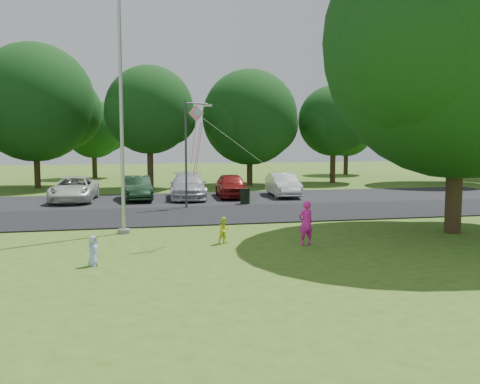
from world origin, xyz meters
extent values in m
plane|color=#3D661A|center=(0.00, 0.00, 0.00)|extent=(120.00, 120.00, 0.00)
cube|color=black|center=(0.00, 9.00, 0.03)|extent=(60.00, 6.00, 0.06)
cube|color=black|center=(0.00, 15.50, 0.03)|extent=(42.00, 7.00, 0.06)
cylinder|color=#B7BABF|center=(-3.50, 5.00, 5.00)|extent=(0.14, 0.14, 10.00)
cylinder|color=gray|center=(-3.50, 5.00, 0.08)|extent=(0.50, 0.50, 0.16)
cylinder|color=#3F3F44|center=(-0.32, 11.59, 2.77)|extent=(0.11, 0.11, 5.54)
cylinder|color=#3F3F44|center=(0.28, 11.82, 5.40)|extent=(1.24, 0.52, 0.08)
cube|color=silver|center=(0.89, 12.04, 5.33)|extent=(0.46, 0.33, 0.13)
cylinder|color=black|center=(3.00, 12.51, 0.42)|extent=(0.52, 0.52, 0.84)
cylinder|color=black|center=(3.00, 12.51, 0.86)|extent=(0.56, 0.56, 0.05)
cylinder|color=#332316|center=(8.92, 2.41, 1.82)|extent=(0.62, 0.62, 3.64)
sphere|color=black|center=(8.92, 2.41, 7.22)|extent=(10.24, 10.24, 10.24)
sphere|color=black|center=(6.87, 1.13, 6.71)|extent=(6.14, 6.14, 6.14)
sphere|color=black|center=(6.62, 1.41, 6.24)|extent=(5.32, 5.32, 5.32)
cylinder|color=#332316|center=(-9.60, 25.24, 1.60)|extent=(0.44, 0.44, 3.19)
sphere|color=black|center=(-9.60, 25.24, 6.17)|extent=(8.50, 8.50, 8.50)
sphere|color=black|center=(-7.68, 26.09, 5.53)|extent=(5.53, 5.53, 5.53)
sphere|color=black|center=(-11.30, 24.17, 5.74)|extent=(5.10, 5.10, 5.10)
cylinder|color=#332316|center=(-1.58, 22.90, 1.71)|extent=(0.44, 0.44, 3.43)
sphere|color=black|center=(-1.58, 22.90, 5.62)|extent=(6.27, 6.27, 6.27)
sphere|color=black|center=(-0.17, 23.53, 5.15)|extent=(4.07, 4.07, 4.07)
sphere|color=black|center=(-2.84, 22.12, 5.31)|extent=(3.76, 3.76, 3.76)
cylinder|color=#332316|center=(6.03, 24.17, 1.33)|extent=(0.44, 0.44, 2.66)
sphere|color=black|center=(6.03, 24.17, 5.20)|extent=(7.27, 7.27, 7.27)
sphere|color=black|center=(7.66, 24.89, 4.66)|extent=(4.72, 4.72, 4.72)
sphere|color=black|center=(4.57, 23.26, 4.84)|extent=(4.36, 4.36, 4.36)
cylinder|color=#332316|center=(13.12, 24.89, 1.51)|extent=(0.44, 0.44, 3.02)
sphere|color=black|center=(13.12, 24.89, 5.00)|extent=(5.67, 5.67, 5.67)
sphere|color=black|center=(14.39, 25.46, 4.58)|extent=(3.68, 3.68, 3.68)
sphere|color=black|center=(11.98, 24.18, 4.72)|extent=(3.40, 3.40, 3.40)
cylinder|color=#332316|center=(21.92, 22.25, 1.71)|extent=(0.44, 0.44, 3.42)
sphere|color=black|center=(21.92, 22.25, 6.49)|extent=(8.77, 8.77, 8.77)
sphere|color=black|center=(23.89, 23.13, 5.84)|extent=(5.70, 5.70, 5.70)
sphere|color=black|center=(20.17, 21.15, 6.06)|extent=(5.26, 5.26, 5.26)
cylinder|color=#332316|center=(-6.00, 34.00, 1.30)|extent=(0.44, 0.44, 2.60)
sphere|color=black|center=(-6.00, 34.00, 4.42)|extent=(5.20, 5.20, 5.20)
sphere|color=black|center=(-4.83, 34.52, 4.03)|extent=(3.38, 3.38, 3.38)
sphere|color=black|center=(-7.04, 33.35, 4.16)|extent=(3.12, 3.12, 3.12)
cylinder|color=#332316|center=(18.00, 33.50, 1.30)|extent=(0.44, 0.44, 2.60)
sphere|color=black|center=(18.00, 33.50, 4.42)|extent=(5.20, 5.20, 5.20)
sphere|color=black|center=(19.17, 34.02, 4.03)|extent=(3.38, 3.38, 3.38)
sphere|color=black|center=(16.96, 32.85, 4.16)|extent=(3.12, 3.12, 3.12)
imported|color=silver|center=(-6.23, 15.69, 0.76)|extent=(2.64, 5.17, 1.40)
imported|color=black|center=(-2.71, 15.57, 0.75)|extent=(1.67, 4.27, 1.39)
imported|color=silver|center=(0.25, 15.69, 0.80)|extent=(2.55, 5.28, 1.48)
imported|color=maroon|center=(2.88, 15.71, 0.78)|extent=(2.01, 4.35, 1.44)
imported|color=silver|center=(6.10, 15.60, 0.77)|extent=(1.79, 4.38, 1.41)
imported|color=#FF21BA|center=(2.58, 1.37, 0.76)|extent=(0.62, 0.48, 1.52)
imported|color=#E8F526|center=(-0.10, 2.19, 0.47)|extent=(0.56, 0.51, 0.93)
imported|color=#A5C5FD|center=(-4.37, -0.18, 0.44)|extent=(0.44, 0.51, 0.88)
cube|color=pink|center=(-1.01, 2.45, 4.49)|extent=(0.54, 0.19, 0.55)
cube|color=#8CC6E5|center=(-0.96, 2.42, 4.51)|extent=(0.26, 0.10, 0.27)
cylinder|color=white|center=(0.79, 1.91, 3.10)|extent=(3.60, 1.09, 2.77)
cylinder|color=pink|center=(-1.11, 2.45, 3.49)|extent=(0.19, 0.24, 1.48)
cylinder|color=pink|center=(-0.91, 2.50, 3.37)|extent=(0.21, 0.39, 1.69)
cylinder|color=pink|center=(-1.01, 2.37, 3.26)|extent=(0.23, 0.57, 1.89)
camera|label=1|loc=(-3.46, -15.76, 3.67)|focal=40.00mm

